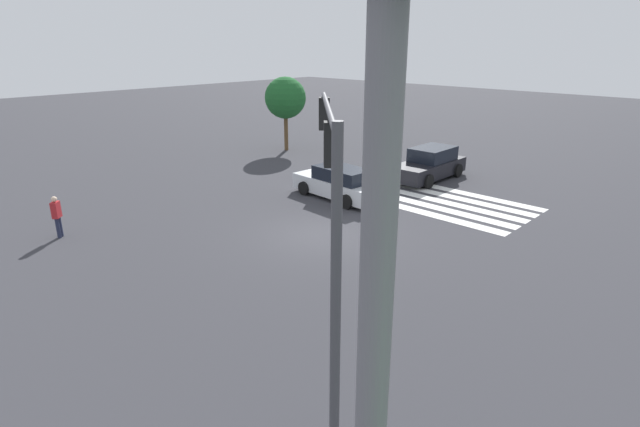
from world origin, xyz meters
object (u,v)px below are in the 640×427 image
object	(u,v)px
traffic_signal_mast	(331,189)
tree_corner_b	(285,98)
pedestrian	(57,215)
car_1	(429,165)
car_0	(339,183)

from	to	relation	value
traffic_signal_mast	tree_corner_b	distance (m)	23.85
traffic_signal_mast	pedestrian	bearing A→B (deg)	49.41
car_1	tree_corner_b	distance (m)	11.18
car_0	car_1	distance (m)	5.95
traffic_signal_mast	car_1	size ratio (longest dim) A/B	1.22
tree_corner_b	traffic_signal_mast	bearing A→B (deg)	139.48
traffic_signal_mast	car_0	size ratio (longest dim) A/B	1.25
pedestrian	tree_corner_b	xyz separation A→B (m)	(5.39, -16.47, 2.54)
tree_corner_b	pedestrian	bearing A→B (deg)	108.11
car_0	tree_corner_b	xyz separation A→B (m)	(9.69, -5.65, 2.70)
car_0	traffic_signal_mast	bearing A→B (deg)	134.51
car_1	tree_corner_b	size ratio (longest dim) A/B	1.01
pedestrian	tree_corner_b	bearing A→B (deg)	63.03
car_1	pedestrian	xyz separation A→B (m)	(5.48, 16.65, 0.10)
car_0	pedestrian	bearing A→B (deg)	72.20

